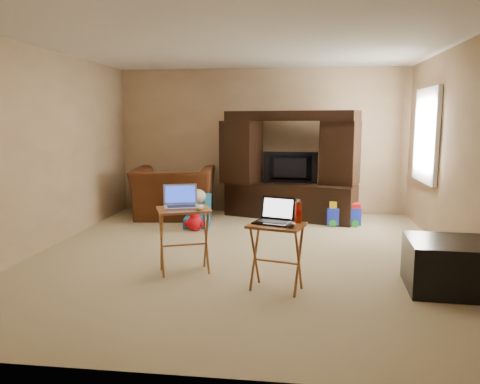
# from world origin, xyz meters

# --- Properties ---
(floor) EXTENTS (5.50, 5.50, 0.00)m
(floor) POSITION_xyz_m (0.00, 0.00, 0.00)
(floor) COLOR tan
(floor) RESTS_ON ground
(ceiling) EXTENTS (5.50, 5.50, 0.00)m
(ceiling) POSITION_xyz_m (0.00, 0.00, 2.50)
(ceiling) COLOR silver
(ceiling) RESTS_ON ground
(wall_back) EXTENTS (5.00, 0.00, 5.00)m
(wall_back) POSITION_xyz_m (0.00, 2.75, 1.25)
(wall_back) COLOR tan
(wall_back) RESTS_ON ground
(wall_front) EXTENTS (5.00, 0.00, 5.00)m
(wall_front) POSITION_xyz_m (0.00, -2.75, 1.25)
(wall_front) COLOR tan
(wall_front) RESTS_ON ground
(wall_left) EXTENTS (0.00, 5.50, 5.50)m
(wall_left) POSITION_xyz_m (-2.50, 0.00, 1.25)
(wall_left) COLOR tan
(wall_left) RESTS_ON ground
(wall_right) EXTENTS (0.00, 5.50, 5.50)m
(wall_right) POSITION_xyz_m (2.50, 0.00, 1.25)
(wall_right) COLOR tan
(wall_right) RESTS_ON ground
(window_pane) EXTENTS (0.00, 1.20, 1.20)m
(window_pane) POSITION_xyz_m (2.48, 1.55, 1.40)
(window_pane) COLOR white
(window_pane) RESTS_ON ground
(window_frame) EXTENTS (0.06, 1.14, 1.34)m
(window_frame) POSITION_xyz_m (2.46, 1.55, 1.40)
(window_frame) COLOR white
(window_frame) RESTS_ON ground
(entertainment_center) EXTENTS (2.22, 1.21, 1.77)m
(entertainment_center) POSITION_xyz_m (0.52, 2.24, 0.88)
(entertainment_center) COLOR black
(entertainment_center) RESTS_ON floor
(television) EXTENTS (0.90, 0.18, 0.52)m
(television) POSITION_xyz_m (0.52, 2.19, 0.85)
(television) COLOR black
(television) RESTS_ON entertainment_center
(recliner) EXTENTS (1.39, 1.25, 0.83)m
(recliner) POSITION_xyz_m (-1.39, 2.05, 0.42)
(recliner) COLOR #4C2610
(recliner) RESTS_ON floor
(child_rocker) EXTENTS (0.42, 0.47, 0.50)m
(child_rocker) POSITION_xyz_m (-0.87, 1.41, 0.25)
(child_rocker) COLOR #195F8D
(child_rocker) RESTS_ON floor
(plush_toy) EXTENTS (0.32, 0.26, 0.35)m
(plush_toy) POSITION_xyz_m (-0.85, 1.16, 0.18)
(plush_toy) COLOR red
(plush_toy) RESTS_ON floor
(push_toy) EXTENTS (0.55, 0.40, 0.39)m
(push_toy) POSITION_xyz_m (1.36, 1.82, 0.20)
(push_toy) COLOR #1C31E1
(push_toy) RESTS_ON floor
(ottoman) EXTENTS (0.79, 0.79, 0.48)m
(ottoman) POSITION_xyz_m (2.10, -0.93, 0.24)
(ottoman) COLOR black
(ottoman) RESTS_ON floor
(tray_table_left) EXTENTS (0.66, 0.60, 0.70)m
(tray_table_left) POSITION_xyz_m (-0.53, -0.74, 0.35)
(tray_table_left) COLOR #A45C27
(tray_table_left) RESTS_ON floor
(tray_table_right) EXTENTS (0.59, 0.52, 0.65)m
(tray_table_right) POSITION_xyz_m (0.47, -1.14, 0.32)
(tray_table_right) COLOR #9A4D25
(tray_table_right) RESTS_ON floor
(laptop_left) EXTENTS (0.44, 0.40, 0.24)m
(laptop_left) POSITION_xyz_m (-0.56, -0.71, 0.82)
(laptop_left) COLOR #A8A8AC
(laptop_left) RESTS_ON tray_table_left
(laptop_right) EXTENTS (0.41, 0.37, 0.24)m
(laptop_right) POSITION_xyz_m (0.43, -1.12, 0.77)
(laptop_right) COLOR black
(laptop_right) RESTS_ON tray_table_right
(mouse_left) EXTENTS (0.11, 0.15, 0.06)m
(mouse_left) POSITION_xyz_m (-0.34, -0.81, 0.72)
(mouse_left) COLOR silver
(mouse_left) RESTS_ON tray_table_left
(mouse_right) EXTENTS (0.09, 0.14, 0.05)m
(mouse_right) POSITION_xyz_m (0.60, -1.26, 0.67)
(mouse_right) COLOR #3C3D41
(mouse_right) RESTS_ON tray_table_right
(water_bottle) EXTENTS (0.06, 0.06, 0.20)m
(water_bottle) POSITION_xyz_m (0.67, -1.06, 0.75)
(water_bottle) COLOR red
(water_bottle) RESTS_ON tray_table_right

